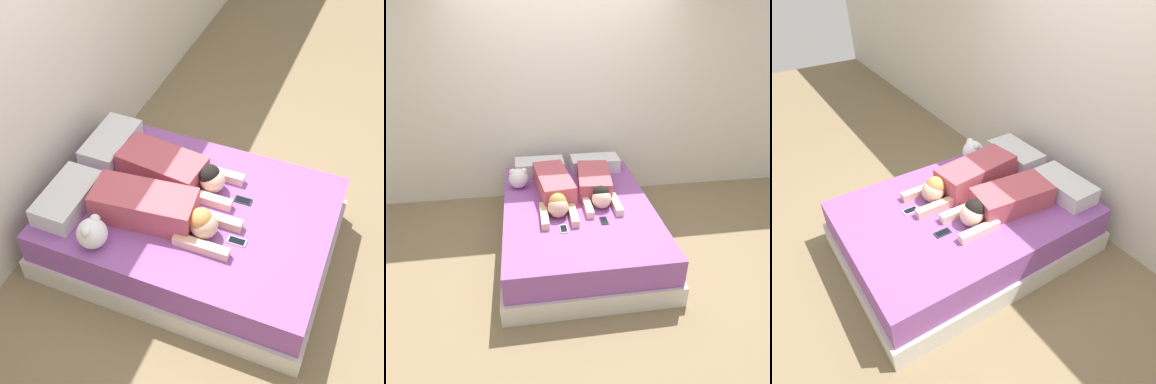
{
  "view_description": "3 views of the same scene",
  "coord_description": "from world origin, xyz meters",
  "views": [
    {
      "loc": [
        -2.47,
        -1.01,
        3.3
      ],
      "look_at": [
        0.0,
        0.0,
        0.6
      ],
      "focal_mm": 50.0,
      "sensor_mm": 36.0,
      "label": 1
    },
    {
      "loc": [
        -0.48,
        -3.21,
        2.32
      ],
      "look_at": [
        0.0,
        0.0,
        0.6
      ],
      "focal_mm": 35.0,
      "sensor_mm": 36.0,
      "label": 2
    },
    {
      "loc": [
        2.09,
        -1.38,
        2.45
      ],
      "look_at": [
        0.0,
        0.0,
        0.6
      ],
      "focal_mm": 35.0,
      "sensor_mm": 36.0,
      "label": 3
    }
  ],
  "objects": [
    {
      "name": "cell_phone_right",
      "position": [
        0.19,
        -0.33,
        0.46
      ],
      "size": [
        0.07,
        0.13,
        0.01
      ],
      "color": "#2D2D33",
      "rests_on": "bed"
    },
    {
      "name": "person_right",
      "position": [
        0.22,
        0.23,
        0.55
      ],
      "size": [
        0.4,
        0.95,
        0.22
      ],
      "color": "#B24C59",
      "rests_on": "bed"
    },
    {
      "name": "pillow_head_right",
      "position": [
        0.33,
        0.84,
        0.53
      ],
      "size": [
        0.56,
        0.29,
        0.15
      ],
      "color": "silver",
      "rests_on": "bed"
    },
    {
      "name": "cell_phone_left",
      "position": [
        -0.19,
        -0.41,
        0.46
      ],
      "size": [
        0.07,
        0.13,
        0.01
      ],
      "color": "silver",
      "rests_on": "bed"
    },
    {
      "name": "ground_plane",
      "position": [
        0.0,
        0.0,
        0.0
      ],
      "size": [
        12.0,
        12.0,
        0.0
      ],
      "primitive_type": "plane",
      "color": "#7F6B4C"
    },
    {
      "name": "plush_toy",
      "position": [
        -0.58,
        0.49,
        0.57
      ],
      "size": [
        0.21,
        0.21,
        0.22
      ],
      "color": "white",
      "rests_on": "bed"
    },
    {
      "name": "pillow_head_left",
      "position": [
        -0.33,
        0.84,
        0.53
      ],
      "size": [
        0.56,
        0.29,
        0.15
      ],
      "color": "silver",
      "rests_on": "bed"
    },
    {
      "name": "person_left",
      "position": [
        -0.22,
        0.17,
        0.56
      ],
      "size": [
        0.4,
        1.06,
        0.23
      ],
      "color": "#B24C59",
      "rests_on": "bed"
    },
    {
      "name": "bed",
      "position": [
        0.0,
        0.0,
        0.22
      ],
      "size": [
        1.52,
        2.09,
        0.45
      ],
      "color": "beige",
      "rests_on": "ground_plane"
    },
    {
      "name": "wall_back",
      "position": [
        0.0,
        1.19,
        1.3
      ],
      "size": [
        12.0,
        0.06,
        2.6
      ],
      "color": "beige",
      "rests_on": "ground_plane"
    }
  ]
}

